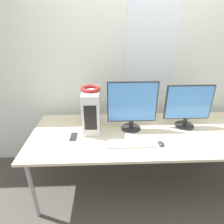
% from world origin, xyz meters
% --- Properties ---
extents(ground_plane, '(14.00, 14.00, 0.00)m').
position_xyz_m(ground_plane, '(0.00, 0.00, 0.00)').
color(ground_plane, '#47423D').
extents(wall_back, '(8.00, 0.07, 2.70)m').
position_xyz_m(wall_back, '(0.00, 1.06, 1.35)').
color(wall_back, silver).
rests_on(wall_back, ground_plane).
extents(desk, '(2.43, 0.94, 0.74)m').
position_xyz_m(desk, '(0.00, 0.47, 0.70)').
color(desk, beige).
rests_on(desk, ground_plane).
extents(pc_tower, '(0.18, 0.40, 0.44)m').
position_xyz_m(pc_tower, '(-0.57, 0.60, 0.96)').
color(pc_tower, silver).
rests_on(pc_tower, desk).
extents(headphones, '(0.21, 0.21, 0.04)m').
position_xyz_m(headphones, '(-0.57, 0.60, 1.20)').
color(headphones, maroon).
rests_on(headphones, pc_tower).
extents(monitor_main, '(0.53, 0.21, 0.54)m').
position_xyz_m(monitor_main, '(-0.14, 0.55, 1.03)').
color(monitor_main, black).
rests_on(monitor_main, desk).
extents(monitor_right_near, '(0.51, 0.21, 0.49)m').
position_xyz_m(monitor_right_near, '(0.48, 0.59, 1.00)').
color(monitor_right_near, black).
rests_on(monitor_right_near, desk).
extents(keyboard, '(0.46, 0.15, 0.02)m').
position_xyz_m(keyboard, '(-0.17, 0.26, 0.75)').
color(keyboard, silver).
rests_on(keyboard, desk).
extents(mouse, '(0.06, 0.09, 0.03)m').
position_xyz_m(mouse, '(0.11, 0.23, 0.76)').
color(mouse, '#2D2D2D').
rests_on(mouse, desk).
extents(cell_phone, '(0.07, 0.15, 0.01)m').
position_xyz_m(cell_phone, '(-0.75, 0.40, 0.75)').
color(cell_phone, '#232328').
rests_on(cell_phone, desk).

